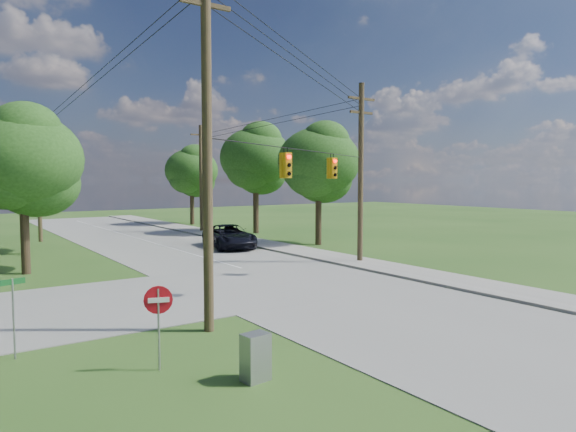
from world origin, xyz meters
TOP-DOWN VIEW (x-y plane):
  - ground at (0.00, 0.00)m, footprint 140.00×140.00m
  - main_road at (2.00, 5.00)m, footprint 10.00×100.00m
  - sidewalk_east at (8.70, 5.00)m, footprint 2.60×100.00m
  - pole_sw at (-4.60, 0.40)m, footprint 2.00×0.32m
  - pole_ne at (8.90, 8.00)m, footprint 2.00×0.32m
  - pole_north_e at (8.90, 30.00)m, footprint 2.00×0.32m
  - pole_north_w at (-5.00, 30.00)m, footprint 2.00×0.32m
  - power_lines at (1.50, 11.54)m, footprint 13.93×29.62m
  - traffic_signals at (2.55, 4.43)m, footprint 4.91×3.27m
  - tree_w_near at (-8.00, 15.00)m, footprint 6.00×6.00m
  - tree_w_mid at (-7.00, 23.00)m, footprint 6.40×6.40m
  - tree_e_near at (12.00, 16.00)m, footprint 6.20×6.20m
  - tree_e_mid at (12.50, 26.00)m, footprint 6.60×6.60m
  - tree_e_far at (11.50, 38.00)m, footprint 5.80×5.80m
  - car_main_north at (5.50, 18.02)m, footprint 3.80×6.32m
  - control_cabinet at (-5.48, -4.00)m, footprint 0.70×0.54m
  - do_not_enter_sign at (-7.16, -2.01)m, footprint 0.70×0.27m
  - street_name_sign at (-10.11, 1.00)m, footprint 0.65×0.19m

SIDE VIEW (x-z plane):
  - ground at x=0.00m, z-range 0.00..0.00m
  - main_road at x=2.00m, z-range 0.00..0.03m
  - sidewalk_east at x=8.70m, z-range 0.00..0.12m
  - control_cabinet at x=-5.48m, z-range 0.00..1.17m
  - car_main_north at x=5.50m, z-range 0.03..1.67m
  - street_name_sign at x=-10.11m, z-range 0.34..2.56m
  - do_not_enter_sign at x=-7.16m, z-range 0.51..2.71m
  - pole_north_e at x=8.90m, z-range 0.13..10.13m
  - pole_north_w at x=-5.00m, z-range 0.13..10.13m
  - pole_ne at x=8.90m, z-range 0.22..10.72m
  - traffic_signals at x=2.55m, z-range 4.97..6.02m
  - tree_e_far at x=11.50m, z-range 1.76..10.08m
  - tree_w_near at x=-8.00m, z-range 1.72..10.12m
  - pole_sw at x=-4.60m, z-range 0.23..12.23m
  - tree_e_near at x=12.00m, z-range 1.85..10.66m
  - tree_w_mid at x=-7.00m, z-range 1.97..11.19m
  - tree_e_mid at x=12.50m, z-range 2.09..11.73m
  - power_lines at x=1.50m, z-range 6.69..11.62m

